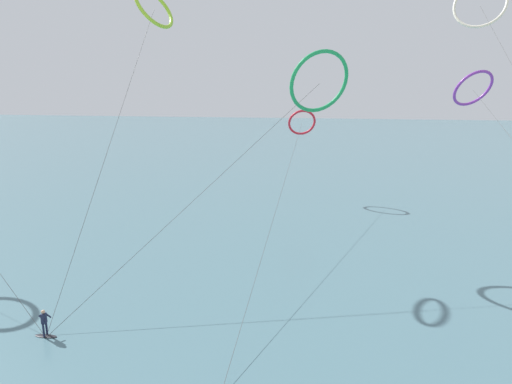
{
  "coord_description": "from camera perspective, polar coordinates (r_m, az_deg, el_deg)",
  "views": [
    {
      "loc": [
        4.71,
        -6.99,
        14.45
      ],
      "look_at": [
        0.0,
        20.7,
        7.91
      ],
      "focal_mm": 32.01,
      "sensor_mm": 36.0,
      "label": 1
    }
  ],
  "objects": [
    {
      "name": "sea_water",
      "position": [
        113.71,
        7.23,
        5.71
      ],
      "size": [
        400.0,
        200.0,
        0.08
      ],
      "primitive_type": "cube",
      "color": "#476B75",
      "rests_on": "ground"
    },
    {
      "name": "surfer_charcoal",
      "position": [
        30.42,
        -24.9,
        -14.83
      ],
      "size": [
        1.4,
        0.59,
        1.7
      ],
      "rotation": [
        0.0,
        0.0,
        4.7
      ],
      "color": "black",
      "rests_on": "ground"
    },
    {
      "name": "kite_crimson",
      "position": [
        59.26,
        5.74,
        8.6
      ],
      "size": [
        3.94,
        42.73,
        11.61
      ],
      "rotation": [
        0.0,
        0.0,
        3.42
      ],
      "color": "red",
      "rests_on": "ground"
    },
    {
      "name": "kite_violet",
      "position": [
        53.62,
        25.51,
        11.58
      ],
      "size": [
        5.13,
        40.36,
        16.12
      ],
      "rotation": [
        0.0,
        0.0,
        3.59
      ],
      "color": "purple",
      "rests_on": "ground"
    },
    {
      "name": "kite_emerald",
      "position": [
        38.94,
        7.91,
        13.46
      ],
      "size": [
        17.84,
        19.55,
        17.37
      ],
      "rotation": [
        0.0,
        0.0,
        3.71
      ],
      "color": "#199351",
      "rests_on": "ground"
    },
    {
      "name": "kite_ivory",
      "position": [
        48.58,
        26.22,
        20.25
      ],
      "size": [
        5.4,
        31.22,
        23.77
      ],
      "rotation": [
        0.0,
        0.0,
        5.94
      ],
      "color": "silver",
      "rests_on": "ground"
    },
    {
      "name": "kite_lime",
      "position": [
        43.28,
        -12.65,
        21.5
      ],
      "size": [
        3.74,
        20.42,
        22.87
      ],
      "rotation": [
        0.0,
        0.0,
        1.23
      ],
      "color": "#8CC62D",
      "rests_on": "ground"
    }
  ]
}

